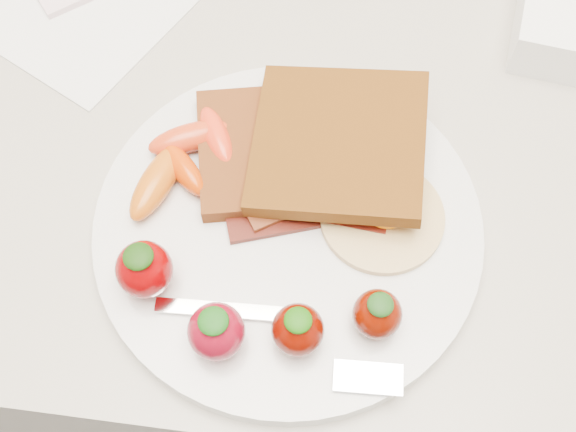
# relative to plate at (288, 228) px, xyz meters

# --- Properties ---
(counter) EXTENTS (2.00, 0.60, 0.90)m
(counter) POSITION_rel_plate_xyz_m (0.02, 0.16, -0.46)
(counter) COLOR gray
(counter) RESTS_ON ground
(plate) EXTENTS (0.27, 0.27, 0.02)m
(plate) POSITION_rel_plate_xyz_m (0.00, 0.00, 0.00)
(plate) COLOR silver
(plate) RESTS_ON counter
(toast_lower) EXTENTS (0.12, 0.12, 0.01)m
(toast_lower) POSITION_rel_plate_xyz_m (-0.02, 0.05, 0.02)
(toast_lower) COLOR #4D1D0F
(toast_lower) RESTS_ON plate
(toast_upper) EXTENTS (0.12, 0.12, 0.03)m
(toast_upper) POSITION_rel_plate_xyz_m (0.03, 0.06, 0.03)
(toast_upper) COLOR #3F2305
(toast_upper) RESTS_ON toast_lower
(fried_egg) EXTENTS (0.09, 0.09, 0.02)m
(fried_egg) POSITION_rel_plate_xyz_m (0.06, 0.01, 0.01)
(fried_egg) COLOR beige
(fried_egg) RESTS_ON plate
(bacon_strips) EXTENTS (0.11, 0.08, 0.01)m
(bacon_strips) POSITION_rel_plate_xyz_m (0.01, 0.01, 0.01)
(bacon_strips) COLOR black
(bacon_strips) RESTS_ON plate
(baby_carrots) EXTENTS (0.08, 0.10, 0.02)m
(baby_carrots) POSITION_rel_plate_xyz_m (-0.08, 0.04, 0.02)
(baby_carrots) COLOR red
(baby_carrots) RESTS_ON plate
(strawberries) EXTENTS (0.18, 0.07, 0.05)m
(strawberries) POSITION_rel_plate_xyz_m (-0.02, -0.07, 0.03)
(strawberries) COLOR #740002
(strawberries) RESTS_ON plate
(fork) EXTENTS (0.16, 0.05, 0.00)m
(fork) POSITION_rel_plate_xyz_m (0.01, -0.08, 0.01)
(fork) COLOR silver
(fork) RESTS_ON plate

